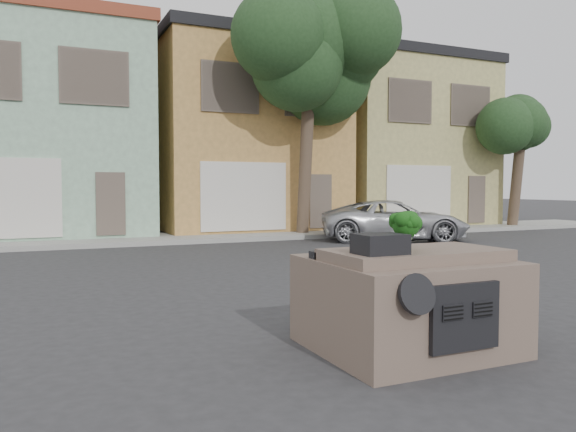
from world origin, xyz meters
TOP-DOWN VIEW (x-y plane):
  - ground_plane at (0.00, 0.00)m, footprint 120.00×120.00m
  - sidewalk at (0.00, 10.50)m, footprint 40.00×3.00m
  - townhouse_mint at (-3.50, 14.50)m, footprint 7.20×8.20m
  - townhouse_tan at (4.00, 14.50)m, footprint 7.20×8.20m
  - townhouse_beige at (11.50, 14.50)m, footprint 7.20×8.20m
  - silver_pickup at (7.16, 7.46)m, footprint 5.33×4.03m
  - tree_near at (5.00, 9.80)m, footprint 4.40×4.00m
  - tree_far at (15.00, 9.80)m, footprint 3.20×3.00m
  - car_dashboard at (0.00, -3.00)m, footprint 2.00×1.80m
  - instrument_hump at (-0.58, -3.35)m, footprint 0.48×0.38m
  - wiper_arm at (0.28, -2.62)m, footprint 0.69×0.15m
  - broccoli at (-0.14, -3.17)m, footprint 0.47×0.47m

SIDE VIEW (x-z plane):
  - ground_plane at x=0.00m, z-range 0.00..0.00m
  - silver_pickup at x=7.16m, z-range -0.67..0.67m
  - sidewalk at x=0.00m, z-range 0.00..0.15m
  - car_dashboard at x=0.00m, z-range 0.00..1.12m
  - wiper_arm at x=0.28m, z-range 1.12..1.14m
  - instrument_hump at x=-0.58m, z-range 1.12..1.32m
  - broccoli at x=-0.14m, z-range 1.12..1.55m
  - tree_far at x=15.00m, z-range 0.00..6.00m
  - townhouse_mint at x=-3.50m, z-range 0.00..7.55m
  - townhouse_tan at x=4.00m, z-range 0.00..7.55m
  - townhouse_beige at x=11.50m, z-range 0.00..7.55m
  - tree_near at x=5.00m, z-range 0.00..8.50m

